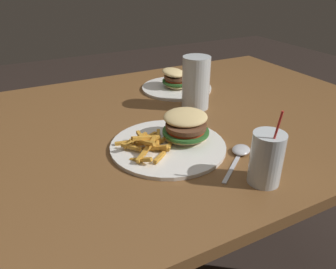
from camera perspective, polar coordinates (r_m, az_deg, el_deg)
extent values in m
cube|color=brown|center=(1.05, -1.45, 1.71)|extent=(1.59, 1.04, 0.03)
cylinder|color=brown|center=(1.92, 12.33, 1.02)|extent=(0.09, 0.09, 0.73)
cylinder|color=white|center=(0.89, 0.00, -2.01)|extent=(0.31, 0.31, 0.01)
ellipsoid|color=#E0C17F|center=(0.91, 3.21, -0.21)|extent=(0.15, 0.13, 0.02)
cylinder|color=#2D6628|center=(0.90, 3.23, 0.55)|extent=(0.16, 0.16, 0.01)
cylinder|color=red|center=(0.90, 3.24, 0.97)|extent=(0.13, 0.13, 0.01)
cylinder|color=brown|center=(0.90, 3.26, 1.54)|extent=(0.14, 0.14, 0.01)
ellipsoid|color=#E0C17F|center=(0.90, 3.08, 3.06)|extent=(0.15, 0.14, 0.04)
cube|color=gold|center=(0.87, -4.57, -0.58)|extent=(0.01, 0.07, 0.01)
cube|color=gold|center=(0.85, -2.33, -2.37)|extent=(0.06, 0.06, 0.03)
cube|color=gold|center=(0.82, -4.20, -3.18)|extent=(0.06, 0.05, 0.02)
cube|color=gold|center=(0.87, -2.03, -1.73)|extent=(0.02, 0.06, 0.02)
cube|color=gold|center=(0.89, -6.57, -1.33)|extent=(0.08, 0.03, 0.01)
cube|color=gold|center=(0.90, -4.06, -0.66)|extent=(0.09, 0.01, 0.01)
cube|color=gold|center=(0.82, -1.43, -3.98)|extent=(0.05, 0.04, 0.01)
cube|color=gold|center=(0.81, -4.92, -4.42)|extent=(0.05, 0.07, 0.03)
cube|color=gold|center=(0.84, -3.88, -1.38)|extent=(0.03, 0.07, 0.03)
cube|color=gold|center=(0.85, -1.85, -2.28)|extent=(0.06, 0.04, 0.02)
cube|color=gold|center=(0.84, -3.26, -1.93)|extent=(0.06, 0.05, 0.03)
cube|color=gold|center=(0.86, -6.43, -2.18)|extent=(0.04, 0.05, 0.01)
cube|color=gold|center=(0.89, -1.77, -0.62)|extent=(0.05, 0.08, 0.01)
cube|color=gold|center=(0.87, -5.67, -1.01)|extent=(0.08, 0.03, 0.02)
cube|color=gold|center=(0.90, -3.37, -0.39)|extent=(0.07, 0.06, 0.02)
cube|color=gold|center=(0.89, -1.37, -1.22)|extent=(0.09, 0.02, 0.03)
cube|color=gold|center=(0.87, 0.31, -1.80)|extent=(0.05, 0.07, 0.02)
cube|color=gold|center=(0.87, -3.35, -1.30)|extent=(0.07, 0.01, 0.01)
cube|color=gold|center=(0.85, -3.86, -0.59)|extent=(0.09, 0.02, 0.03)
cylinder|color=silver|center=(1.12, 4.88, 8.97)|extent=(0.09, 0.09, 0.18)
cylinder|color=#C67F23|center=(1.12, 4.86, 8.49)|extent=(0.08, 0.08, 0.16)
cylinder|color=silver|center=(0.76, 16.76, -4.04)|extent=(0.07, 0.07, 0.12)
cylinder|color=#EFA819|center=(0.76, 16.62, -4.94)|extent=(0.06, 0.06, 0.10)
cylinder|color=red|center=(0.72, 17.39, -2.76)|extent=(0.02, 0.02, 0.19)
ellipsoid|color=silver|center=(0.89, 12.61, -2.62)|extent=(0.07, 0.07, 0.02)
cube|color=silver|center=(0.81, 11.03, -5.89)|extent=(0.11, 0.09, 0.00)
cylinder|color=white|center=(1.32, 1.52, 8.12)|extent=(0.27, 0.27, 0.01)
ellipsoid|color=#E0C17F|center=(1.31, 1.53, 8.73)|extent=(0.12, 0.13, 0.02)
cylinder|color=#2D6628|center=(1.31, 1.53, 9.27)|extent=(0.14, 0.14, 0.01)
cylinder|color=red|center=(1.31, 1.54, 9.59)|extent=(0.12, 0.12, 0.01)
cylinder|color=brown|center=(1.30, 1.54, 10.01)|extent=(0.13, 0.13, 0.01)
ellipsoid|color=#E0C17F|center=(1.29, 0.95, 10.76)|extent=(0.12, 0.13, 0.04)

